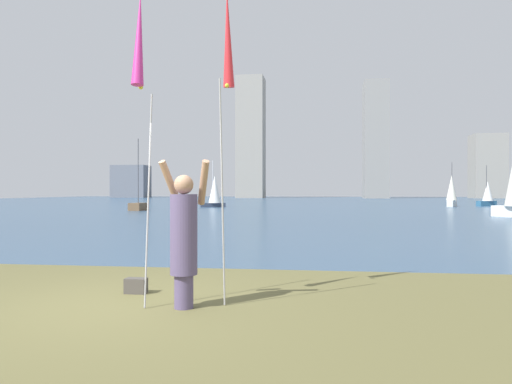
{
  "coord_description": "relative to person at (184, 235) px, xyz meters",
  "views": [
    {
      "loc": [
        2.73,
        -6.4,
        1.57
      ],
      "look_at": [
        1.03,
        6.57,
        1.53
      ],
      "focal_mm": 34.5,
      "sensor_mm": 36.0,
      "label": 1
    }
  ],
  "objects": [
    {
      "name": "sailboat_0",
      "position": [
        -12.4,
        30.74,
        -0.63
      ],
      "size": [
        1.09,
        1.74,
        5.65
      ],
      "color": "brown",
      "rests_on": "ground"
    },
    {
      "name": "kite_flag_right",
      "position": [
        0.51,
        0.43,
        2.64
      ],
      "size": [
        0.16,
        0.74,
        4.4
      ],
      "color": "#B2B2B7",
      "rests_on": "ground"
    },
    {
      "name": "skyline_tower_1",
      "position": [
        -12.95,
        97.9,
        11.91
      ],
      "size": [
        5.75,
        6.22,
        25.76
      ],
      "color": "gray",
      "rests_on": "ground"
    },
    {
      "name": "sailboat_3",
      "position": [
        14.49,
        43.45,
        0.51
      ],
      "size": [
        1.41,
        2.05,
        4.33
      ],
      "color": "silver",
      "rests_on": "ground"
    },
    {
      "name": "skyline_tower_2",
      "position": [
        13.05,
        96.5,
        10.92
      ],
      "size": [
        4.87,
        6.75,
        23.78
      ],
      "color": "gray",
      "rests_on": "ground"
    },
    {
      "name": "ground",
      "position": [
        -0.92,
        50.98,
        -1.03
      ],
      "size": [
        120.0,
        138.0,
        0.12
      ],
      "color": "brown"
    },
    {
      "name": "sailboat_4",
      "position": [
        -8.11,
        39.14,
        0.5
      ],
      "size": [
        2.4,
        1.52,
        4.42
      ],
      "color": "#333D51",
      "rests_on": "ground"
    },
    {
      "name": "skyline_tower_0",
      "position": [
        -40.39,
        99.45,
        2.63
      ],
      "size": [
        7.75,
        5.2,
        7.2
      ],
      "color": "slate",
      "rests_on": "ground"
    },
    {
      "name": "kite_flag_left",
      "position": [
        -0.51,
        -0.28,
        2.46
      ],
      "size": [
        0.16,
        0.64,
        4.17
      ],
      "color": "#B2B2B7",
      "rests_on": "ground"
    },
    {
      "name": "sailboat_6",
      "position": [
        18.54,
        45.77,
        0.23
      ],
      "size": [
        2.11,
        1.5,
        4.1
      ],
      "color": "#2D6084",
      "rests_on": "ground"
    },
    {
      "name": "bag",
      "position": [
        -0.99,
        0.82,
        -0.86
      ],
      "size": [
        0.32,
        0.2,
        0.23
      ],
      "color": "#4C4742",
      "rests_on": "ground"
    },
    {
      "name": "skyline_tower_3",
      "position": [
        35.84,
        99.52,
        5.56
      ],
      "size": [
        6.29,
        5.59,
        13.06
      ],
      "color": "gray",
      "rests_on": "ground"
    },
    {
      "name": "person",
      "position": [
        0.0,
        0.0,
        0.0
      ],
      "size": [
        0.73,
        0.54,
        1.98
      ],
      "rotation": [
        0.0,
        0.0,
        0.28
      ],
      "color": "#594C72",
      "rests_on": "ground"
    }
  ]
}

